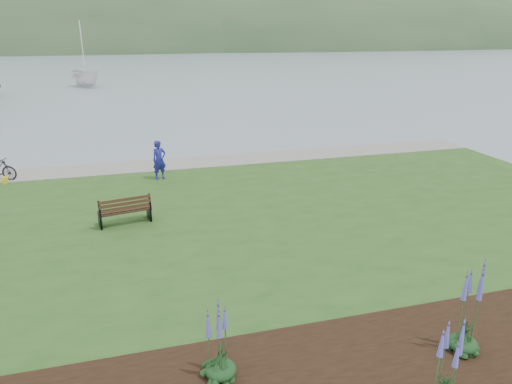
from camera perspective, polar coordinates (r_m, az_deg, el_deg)
The scene contains 12 objects.
ground at distance 17.38m, azimuth -8.46°, elevation -3.89°, with size 600.00×600.00×0.00m, color gray.
lawn at distance 15.49m, azimuth -7.54°, elevation -6.06°, with size 34.00×20.00×0.40m, color #264E1B.
shoreline_path at distance 23.74m, azimuth -10.64°, elevation 3.44°, with size 34.00×2.20×0.03m, color gray.
garden_bed at distance 10.02m, azimuth 18.36°, elevation -21.45°, with size 24.00×4.40×0.04m, color black.
far_hillside at distance 187.28m, azimuth -9.09°, elevation 17.12°, with size 580.00×80.00×38.00m, color #33542F, non-canonical shape.
park_bench at distance 16.56m, azimuth -16.08°, elevation -2.16°, with size 1.85×1.02×1.09m.
person at distance 21.18m, azimuth -12.02°, elevation 4.33°, with size 0.77×0.53×2.11m, color navy.
sailboat at distance 64.63m, azimuth -20.36°, elevation 12.21°, with size 9.83×10.01×25.91m, color silver.
pannier at distance 23.26m, azimuth -28.88°, elevation 1.30°, with size 0.17×0.26×0.28m, color yellow.
echium_0 at distance 9.09m, azimuth 22.68°, elevation -20.13°, with size 0.62×0.62×2.01m.
echium_1 at distance 10.61m, azimuth 25.07°, elevation -13.27°, with size 0.62×0.62×2.36m.
echium_4 at distance 9.18m, azimuth -4.52°, elevation -18.40°, with size 0.62×0.62×1.91m.
Camera 1 is at (-1.72, -15.90, 6.82)m, focal length 32.00 mm.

